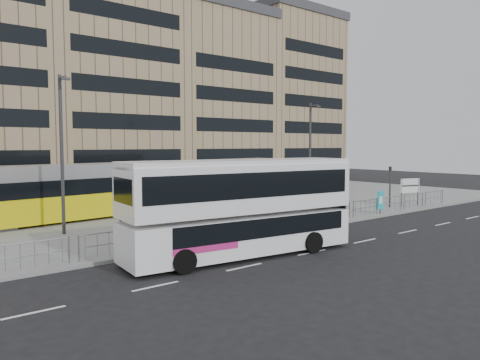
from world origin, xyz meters
TOP-DOWN VIEW (x-y plane):
  - ground at (0.00, 0.00)m, footprint 120.00×120.00m
  - plaza at (0.00, 12.00)m, footprint 64.00×24.00m
  - kerb at (0.00, 0.05)m, footprint 64.00×0.25m
  - building_row at (1.55, 34.27)m, footprint 70.40×18.40m
  - pedestrian_barrier at (2.00, 0.50)m, footprint 32.07×0.07m
  - road_markings at (1.00, -4.00)m, footprint 62.00×0.12m
  - double_decker_bus at (-4.91, -2.50)m, footprint 10.79×3.66m
  - tram at (-3.30, 11.71)m, footprint 29.84×6.11m
  - station_sign at (15.24, 1.38)m, footprint 1.80×0.56m
  - ad_panel at (9.88, 0.40)m, footprint 0.83×0.21m
  - pedestrian at (-2.92, 1.55)m, footprint 0.58×0.68m
  - traffic_light_west at (-9.16, 0.50)m, footprint 0.21×0.23m
  - traffic_light_east at (13.24, 1.84)m, footprint 0.19×0.22m
  - lamp_post_west at (-9.44, 6.78)m, footprint 0.45×1.04m
  - lamp_post_east at (12.43, 9.15)m, footprint 0.45×1.04m

SIDE VIEW (x-z plane):
  - ground at x=0.00m, z-range 0.00..0.00m
  - road_markings at x=1.00m, z-range 0.00..0.01m
  - kerb at x=0.00m, z-range -0.01..0.16m
  - plaza at x=0.00m, z-range 0.00..0.15m
  - pedestrian at x=-2.92m, z-range 0.15..1.72m
  - pedestrian_barrier at x=2.00m, z-range 0.43..1.53m
  - ad_panel at x=9.88m, z-range 0.28..1.84m
  - station_sign at x=15.24m, z-range 0.56..2.68m
  - tram at x=-3.30m, z-range 0.16..3.66m
  - traffic_light_west at x=-9.16m, z-range 0.57..3.67m
  - traffic_light_east at x=13.24m, z-range 0.57..3.67m
  - double_decker_bus at x=-4.91m, z-range 0.17..4.40m
  - lamp_post_east at x=12.43m, z-range 0.52..8.76m
  - lamp_post_west at x=-9.44m, z-range 0.52..8.89m
  - building_row at x=1.55m, z-range -2.69..28.51m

